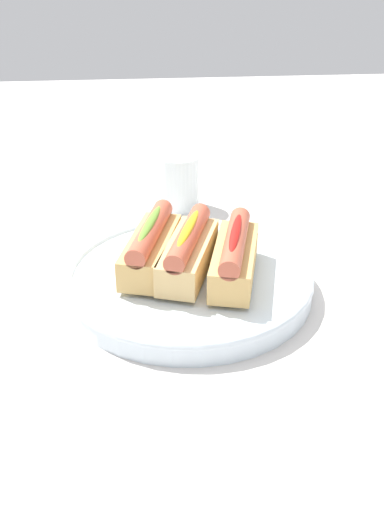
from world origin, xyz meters
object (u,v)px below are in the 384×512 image
at_px(water_glass, 179,185).
at_px(hotdog_front, 151,246).
at_px(hotdog_side, 235,256).
at_px(serving_bowl, 192,279).
at_px(hotdog_back, 192,251).

bearing_deg(water_glass, hotdog_front, -12.25).
bearing_deg(water_glass, hotdog_side, 9.72).
height_order(serving_bowl, hotdog_back, hotdog_back).
bearing_deg(hotdog_back, water_glass, 179.43).
bearing_deg(serving_bowl, hotdog_back, 180.00).
bearing_deg(serving_bowl, hotdog_side, 70.79).
height_order(hotdog_back, hotdog_side, same).
bearing_deg(hotdog_front, serving_bowl, 70.79).
relative_size(hotdog_front, hotdog_side, 1.00).
xyz_separation_m(hotdog_back, hotdog_side, (0.02, 0.05, 0.00)).
xyz_separation_m(serving_bowl, water_glass, (-0.27, 0.00, 0.02)).
relative_size(hotdog_back, hotdog_side, 1.00).
distance_m(hotdog_front, water_glass, 0.26).
distance_m(hotdog_front, hotdog_side, 0.11).
distance_m(serving_bowl, hotdog_back, 0.04).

